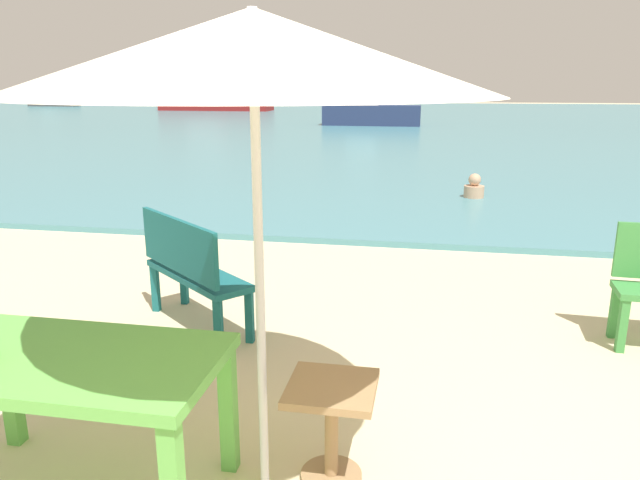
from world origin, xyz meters
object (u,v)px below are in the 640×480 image
(boat_ferry, at_px, (370,112))
(boat_sailboat, at_px, (53,100))
(patio_umbrella, at_px, (253,53))
(picnic_table_green, at_px, (73,377))
(swimmer_person, at_px, (474,188))
(bench_teal_center, at_px, (190,266))
(boat_tanker, at_px, (214,95))
(side_table_wood, at_px, (332,418))

(boat_ferry, bearing_deg, boat_sailboat, 148.43)
(patio_umbrella, bearing_deg, picnic_table_green, -165.14)
(picnic_table_green, distance_m, boat_sailboat, 50.51)
(patio_umbrella, height_order, boat_ferry, patio_umbrella)
(swimmer_person, bearing_deg, boat_sailboat, 132.39)
(bench_teal_center, xyz_separation_m, swimmer_person, (2.65, 5.98, -0.30))
(boat_ferry, bearing_deg, boat_tanker, 133.99)
(boat_ferry, bearing_deg, picnic_table_green, -87.29)
(side_table_wood, bearing_deg, swimmer_person, 81.27)
(bench_teal_center, bearing_deg, swimmer_person, 66.09)
(boat_tanker, relative_size, boat_ferry, 1.76)
(picnic_table_green, distance_m, swimmer_person, 8.41)
(picnic_table_green, height_order, boat_sailboat, boat_sailboat)
(boat_ferry, xyz_separation_m, boat_sailboat, (-27.22, 16.73, -0.04))
(picnic_table_green, relative_size, bench_teal_center, 1.21)
(boat_tanker, distance_m, boat_sailboat, 15.79)
(patio_umbrella, bearing_deg, boat_sailboat, 125.17)
(side_table_wood, bearing_deg, bench_teal_center, 130.41)
(swimmer_person, relative_size, boat_ferry, 0.09)
(side_table_wood, height_order, boat_tanker, boat_tanker)
(side_table_wood, distance_m, swimmer_person, 7.79)
(side_table_wood, distance_m, boat_ferry, 24.79)
(swimmer_person, bearing_deg, boat_ferry, 101.81)
(patio_umbrella, xyz_separation_m, boat_ferry, (-2.05, 24.81, -1.47))
(patio_umbrella, bearing_deg, swimmer_person, 79.13)
(bench_teal_center, height_order, boat_ferry, boat_ferry)
(boat_tanker, height_order, boat_ferry, boat_tanker)
(bench_teal_center, xyz_separation_m, boat_tanker, (-12.93, 35.41, 0.54))
(picnic_table_green, relative_size, swimmer_person, 3.41)
(patio_umbrella, distance_m, boat_sailboat, 50.83)
(picnic_table_green, distance_m, side_table_wood, 1.27)
(boat_tanker, xyz_separation_m, boat_sailboat, (-15.20, 4.27, -0.48))
(side_table_wood, height_order, boat_ferry, boat_ferry)
(picnic_table_green, distance_m, boat_tanker, 39.75)
(boat_tanker, bearing_deg, bench_teal_center, -69.95)
(bench_teal_center, bearing_deg, boat_tanker, 110.05)
(bench_teal_center, bearing_deg, side_table_wood, -49.59)
(patio_umbrella, bearing_deg, boat_ferry, 94.71)
(side_table_wood, xyz_separation_m, boat_tanker, (-14.39, 37.14, 0.73))
(swimmer_person, xyz_separation_m, boat_tanker, (-15.58, 29.43, 0.84))
(side_table_wood, bearing_deg, boat_sailboat, 125.55)
(bench_teal_center, xyz_separation_m, boat_sailboat, (-28.12, 39.69, 0.06))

